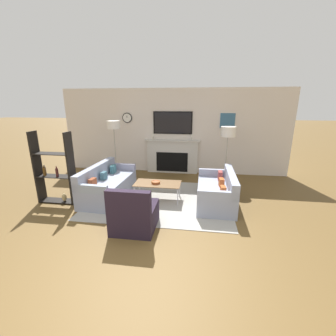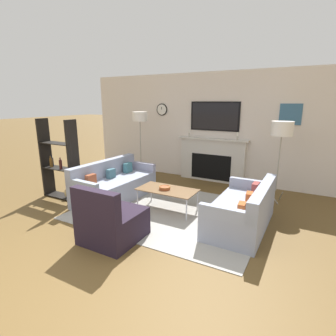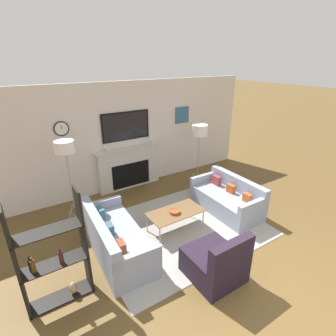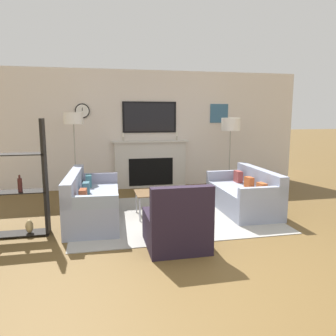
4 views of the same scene
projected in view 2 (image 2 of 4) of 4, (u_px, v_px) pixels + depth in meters
ground_plane at (74, 283)px, 2.96m from camera, size 60.00×60.00×0.00m
fireplace_wall at (214, 133)px, 6.59m from camera, size 7.35×0.28×2.70m
area_rug at (170, 211)px, 4.91m from camera, size 3.28×2.56×0.01m
couch_left at (114, 186)px, 5.46m from camera, size 0.87×1.86×0.79m
couch_right at (243, 211)px, 4.22m from camera, size 0.83×1.62×0.75m
armchair at (111, 223)px, 3.80m from camera, size 0.77×0.81×0.87m
coffee_table at (167, 191)px, 4.85m from camera, size 1.10×0.57×0.42m
decorative_bowl at (165, 188)px, 4.83m from camera, size 0.21×0.21×0.06m
floor_lamp_left at (140, 118)px, 6.52m from camera, size 0.37×0.37×1.75m
floor_lamp_right at (282, 130)px, 5.02m from camera, size 0.41×0.41×1.64m
shelf_unit at (60, 163)px, 5.43m from camera, size 0.88×0.28×1.66m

